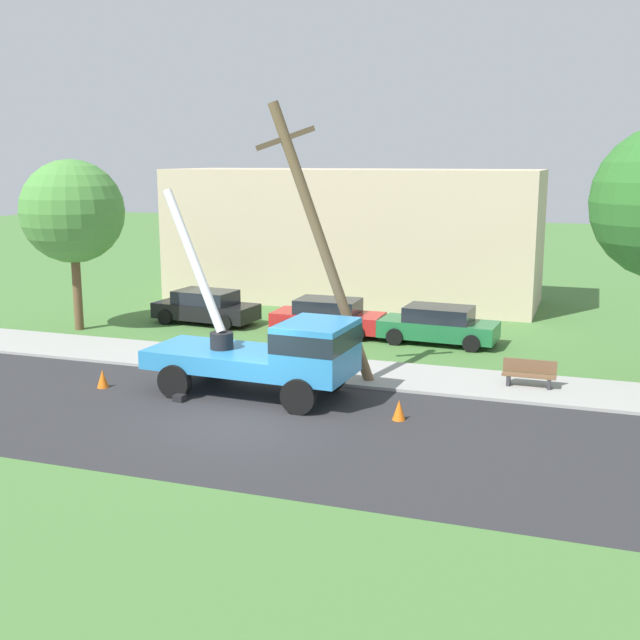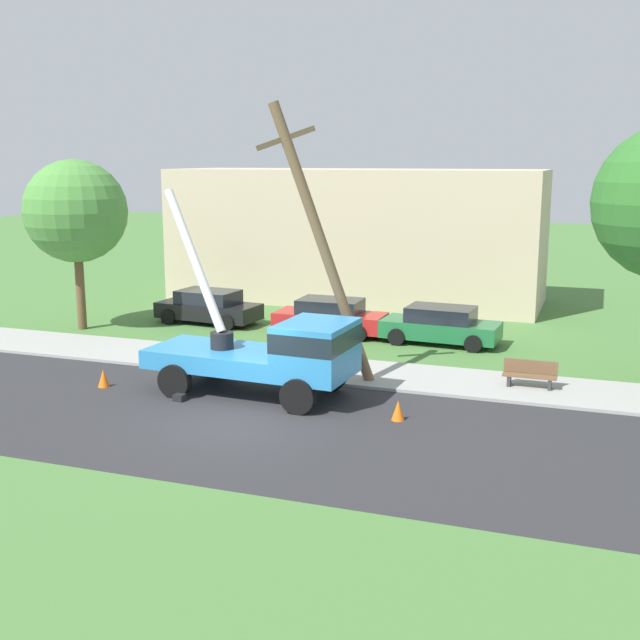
% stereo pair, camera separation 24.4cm
% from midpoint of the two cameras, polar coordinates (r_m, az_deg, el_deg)
% --- Properties ---
extents(ground_plane, '(120.00, 120.00, 0.00)m').
position_cam_midpoint_polar(ground_plane, '(32.25, 2.80, -0.81)').
color(ground_plane, '#477538').
extents(road_asphalt, '(80.00, 8.23, 0.01)m').
position_cam_midpoint_polar(road_asphalt, '(21.41, -6.40, -7.31)').
color(road_asphalt, '#2B2B2D').
rests_on(road_asphalt, ground).
extents(sidewalk_strip, '(80.00, 3.14, 0.10)m').
position_cam_midpoint_polar(sidewalk_strip, '(26.40, -1.09, -3.49)').
color(sidewalk_strip, '#9E9E99').
rests_on(sidewalk_strip, ground).
extents(utility_truck, '(6.75, 3.21, 5.98)m').
position_cam_midpoint_polar(utility_truck, '(23.13, -3.51, -2.20)').
color(utility_truck, '#2D84C6').
rests_on(utility_truck, ground).
extents(leaning_utility_pole, '(3.36, 1.83, 8.61)m').
position_cam_midpoint_polar(leaning_utility_pole, '(23.87, -0.18, 5.55)').
color(leaning_utility_pole, brown).
rests_on(leaning_utility_pole, ground).
extents(traffic_cone_ahead, '(0.36, 0.36, 0.56)m').
position_cam_midpoint_polar(traffic_cone_ahead, '(21.45, 5.39, -6.47)').
color(traffic_cone_ahead, orange).
rests_on(traffic_cone_ahead, ground).
extents(traffic_cone_behind, '(0.36, 0.36, 0.56)m').
position_cam_midpoint_polar(traffic_cone_behind, '(25.23, -15.66, -4.10)').
color(traffic_cone_behind, orange).
rests_on(traffic_cone_behind, ground).
extents(parked_sedan_black, '(4.53, 2.25, 1.42)m').
position_cam_midpoint_polar(parked_sedan_black, '(33.96, -8.44, 0.93)').
color(parked_sedan_black, black).
rests_on(parked_sedan_black, ground).
extents(parked_sedan_red, '(4.43, 2.06, 1.42)m').
position_cam_midpoint_polar(parked_sedan_red, '(31.55, 0.36, 0.25)').
color(parked_sedan_red, '#B21E1E').
rests_on(parked_sedan_red, ground).
extents(parked_sedan_green, '(4.49, 2.18, 1.42)m').
position_cam_midpoint_polar(parked_sedan_green, '(30.28, 8.31, -0.36)').
color(parked_sedan_green, '#1E6638').
rests_on(parked_sedan_green, ground).
extents(park_bench, '(1.60, 0.45, 0.90)m').
position_cam_midpoint_polar(park_bench, '(24.89, 14.57, -3.82)').
color(park_bench, brown).
rests_on(park_bench, ground).
extents(roadside_tree_near, '(4.12, 4.12, 6.90)m').
position_cam_midpoint_polar(roadside_tree_near, '(33.43, -17.62, 7.44)').
color(roadside_tree_near, brown).
rests_on(roadside_tree_near, ground).
extents(lowrise_building_backdrop, '(18.00, 6.00, 6.40)m').
position_cam_midpoint_polar(lowrise_building_backdrop, '(39.13, 2.11, 6.12)').
color(lowrise_building_backdrop, '#C6B293').
rests_on(lowrise_building_backdrop, ground).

